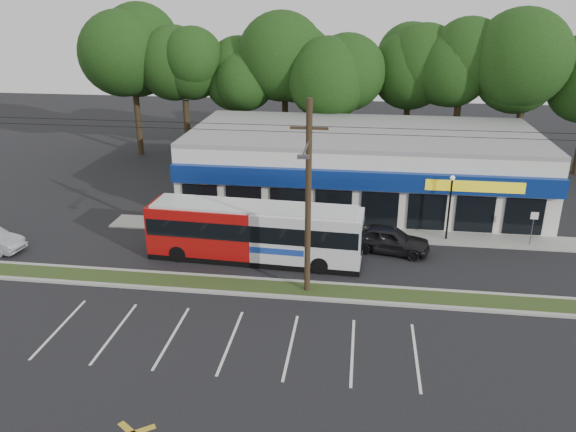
{
  "coord_description": "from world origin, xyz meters",
  "views": [
    {
      "loc": [
        5.49,
        -24.67,
        14.24
      ],
      "look_at": [
        1.46,
        5.0,
        2.59
      ],
      "focal_mm": 35.0,
      "sensor_mm": 36.0,
      "label": 1
    }
  ],
  "objects_px": {
    "utility_pole": "(305,193)",
    "lamp_post": "(450,200)",
    "sign_post": "(533,222)",
    "pedestrian_b": "(306,235)",
    "car_dark": "(389,239)",
    "metrobus": "(255,231)",
    "pedestrian_a": "(301,231)"
  },
  "relations": [
    {
      "from": "utility_pole",
      "to": "car_dark",
      "type": "bearing_deg",
      "value": 51.17
    },
    {
      "from": "utility_pole",
      "to": "lamp_post",
      "type": "xyz_separation_m",
      "value": [
        8.17,
        7.87,
        -2.74
      ]
    },
    {
      "from": "metrobus",
      "to": "pedestrian_a",
      "type": "xyz_separation_m",
      "value": [
        2.39,
        2.35,
        -0.86
      ]
    },
    {
      "from": "pedestrian_a",
      "to": "pedestrian_b",
      "type": "height_order",
      "value": "pedestrian_b"
    },
    {
      "from": "car_dark",
      "to": "pedestrian_a",
      "type": "distance_m",
      "value": 5.37
    },
    {
      "from": "sign_post",
      "to": "pedestrian_b",
      "type": "xyz_separation_m",
      "value": [
        -13.58,
        -2.45,
        -0.6
      ]
    },
    {
      "from": "utility_pole",
      "to": "car_dark",
      "type": "distance_m",
      "value": 8.56
    },
    {
      "from": "metrobus",
      "to": "car_dark",
      "type": "height_order",
      "value": "metrobus"
    },
    {
      "from": "pedestrian_b",
      "to": "car_dark",
      "type": "bearing_deg",
      "value": -150.25
    },
    {
      "from": "metrobus",
      "to": "car_dark",
      "type": "bearing_deg",
      "value": 17.71
    },
    {
      "from": "utility_pole",
      "to": "sign_post",
      "type": "relative_size",
      "value": 22.47
    },
    {
      "from": "utility_pole",
      "to": "metrobus",
      "type": "height_order",
      "value": "utility_pole"
    },
    {
      "from": "lamp_post",
      "to": "car_dark",
      "type": "height_order",
      "value": "lamp_post"
    },
    {
      "from": "pedestrian_a",
      "to": "utility_pole",
      "type": "bearing_deg",
      "value": 63.73
    },
    {
      "from": "metrobus",
      "to": "pedestrian_a",
      "type": "distance_m",
      "value": 3.46
    },
    {
      "from": "pedestrian_a",
      "to": "pedestrian_b",
      "type": "relative_size",
      "value": 0.94
    },
    {
      "from": "sign_post",
      "to": "pedestrian_b",
      "type": "height_order",
      "value": "sign_post"
    },
    {
      "from": "car_dark",
      "to": "pedestrian_b",
      "type": "bearing_deg",
      "value": 106.37
    },
    {
      "from": "metrobus",
      "to": "car_dark",
      "type": "distance_m",
      "value": 8.08
    },
    {
      "from": "metrobus",
      "to": "sign_post",
      "type": "bearing_deg",
      "value": 16.85
    },
    {
      "from": "sign_post",
      "to": "lamp_post",
      "type": "bearing_deg",
      "value": 177.42
    },
    {
      "from": "sign_post",
      "to": "metrobus",
      "type": "bearing_deg",
      "value": -166.04
    },
    {
      "from": "pedestrian_a",
      "to": "pedestrian_b",
      "type": "xyz_separation_m",
      "value": [
        0.42,
        -0.72,
        0.05
      ]
    },
    {
      "from": "sign_post",
      "to": "metrobus",
      "type": "height_order",
      "value": "metrobus"
    },
    {
      "from": "metrobus",
      "to": "pedestrian_b",
      "type": "height_order",
      "value": "metrobus"
    },
    {
      "from": "sign_post",
      "to": "car_dark",
      "type": "relative_size",
      "value": 0.47
    },
    {
      "from": "lamp_post",
      "to": "sign_post",
      "type": "bearing_deg",
      "value": -2.58
    },
    {
      "from": "sign_post",
      "to": "pedestrian_a",
      "type": "relative_size",
      "value": 1.23
    },
    {
      "from": "sign_post",
      "to": "pedestrian_b",
      "type": "bearing_deg",
      "value": -169.79
    },
    {
      "from": "sign_post",
      "to": "utility_pole",
      "type": "bearing_deg",
      "value": -149.85
    },
    {
      "from": "utility_pole",
      "to": "lamp_post",
      "type": "height_order",
      "value": "utility_pole"
    },
    {
      "from": "pedestrian_a",
      "to": "metrobus",
      "type": "bearing_deg",
      "value": 10.14
    }
  ]
}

